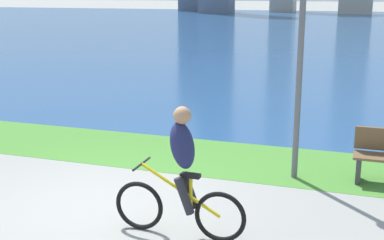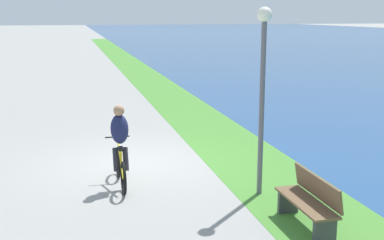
% 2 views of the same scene
% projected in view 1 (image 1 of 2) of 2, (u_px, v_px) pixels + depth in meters
% --- Properties ---
extents(ground_plane, '(300.00, 300.00, 0.00)m').
position_uv_depth(ground_plane, '(98.00, 207.00, 7.49)').
color(ground_plane, gray).
extents(grass_strip_bayside, '(120.00, 2.16, 0.01)m').
position_uv_depth(grass_strip_bayside, '(165.00, 152.00, 9.99)').
color(grass_strip_bayside, '#478433').
rests_on(grass_strip_bayside, ground).
extents(bay_water_surface, '(300.00, 73.19, 0.00)m').
position_uv_depth(bay_water_surface, '(322.00, 27.00, 44.66)').
color(bay_water_surface, navy).
rests_on(bay_water_surface, ground).
extents(cyclist_lead, '(1.76, 0.52, 1.70)m').
position_uv_depth(cyclist_lead, '(181.00, 174.00, 6.40)').
color(cyclist_lead, black).
rests_on(cyclist_lead, ground).
extents(lamppost_tall, '(0.28, 0.28, 3.61)m').
position_uv_depth(lamppost_tall, '(301.00, 34.00, 8.09)').
color(lamppost_tall, '#595960').
rests_on(lamppost_tall, ground).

